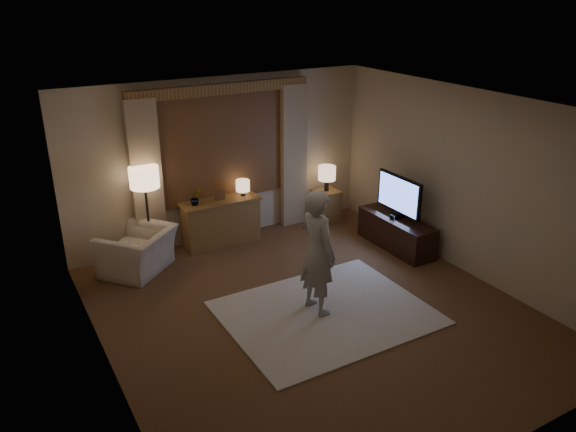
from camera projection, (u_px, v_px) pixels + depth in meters
room at (295, 202)px, 7.01m from camera, size 5.04×5.54×2.64m
rug at (326, 313)px, 7.09m from camera, size 2.50×2.00×0.02m
sideboard at (221, 223)px, 8.91m from camera, size 1.20×0.40×0.70m
picture_frame at (220, 196)px, 8.74m from camera, size 0.16×0.02×0.20m
plant at (195, 198)px, 8.53m from camera, size 0.17×0.13×0.30m
table_lamp_sideboard at (243, 186)px, 8.88m from camera, size 0.22×0.22×0.30m
floor_lamp at (145, 182)px, 8.04m from camera, size 0.43×0.43×1.46m
armchair at (138, 251)px, 8.03m from camera, size 1.28×1.27×0.63m
side_table at (326, 206)px, 9.80m from camera, size 0.40×0.40×0.56m
table_lamp_side at (327, 174)px, 9.58m from camera, size 0.30×0.30×0.44m
tv_stand at (396, 233)px, 8.81m from camera, size 0.45×1.40×0.50m
tv at (399, 195)px, 8.57m from camera, size 0.23×0.94×0.68m
person at (317, 252)px, 6.84m from camera, size 0.44×0.62×1.62m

